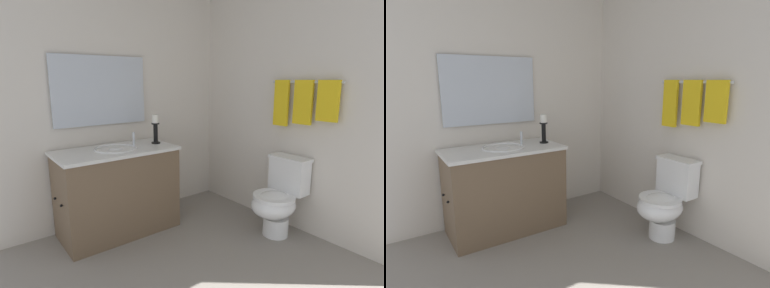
{
  "view_description": "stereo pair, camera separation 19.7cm",
  "coord_description": "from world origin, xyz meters",
  "views": [
    {
      "loc": [
        1.71,
        -1.35,
        1.47
      ],
      "look_at": [
        -0.51,
        0.38,
        0.88
      ],
      "focal_mm": 28.58,
      "sensor_mm": 36.0,
      "label": 1
    },
    {
      "loc": [
        1.83,
        -1.19,
        1.47
      ],
      "look_at": [
        -0.51,
        0.38,
        0.88
      ],
      "focal_mm": 28.58,
      "sensor_mm": 36.0,
      "label": 2
    }
  ],
  "objects": [
    {
      "name": "towel_near_vanity",
      "position": [
        -0.11,
        1.18,
        1.25
      ],
      "size": [
        0.15,
        0.03,
        0.44
      ],
      "primitive_type": "cube",
      "color": "yellow",
      "rests_on": "towel_bar"
    },
    {
      "name": "floor",
      "position": [
        0.0,
        0.0,
        -0.01
      ],
      "size": [
        2.52,
        2.51,
        0.02
      ],
      "primitive_type": "cube",
      "color": "gray",
      "rests_on": "ground"
    },
    {
      "name": "sink_basin",
      "position": [
        -0.94,
        -0.19,
        0.79
      ],
      "size": [
        0.4,
        0.4,
        0.24
      ],
      "color": "white",
      "rests_on": "vanity_cabinet"
    },
    {
      "name": "candle_holder_tall",
      "position": [
        -0.94,
        0.25,
        0.99
      ],
      "size": [
        0.09,
        0.09,
        0.29
      ],
      "color": "black",
      "rests_on": "vanity_cabinet"
    },
    {
      "name": "towel_near_corner",
      "position": [
        0.36,
        1.18,
        1.29
      ],
      "size": [
        0.19,
        0.03,
        0.35
      ],
      "primitive_type": "cube",
      "color": "yellow",
      "rests_on": "towel_bar"
    },
    {
      "name": "towel_bar",
      "position": [
        0.12,
        1.2,
        1.45
      ],
      "size": [
        0.7,
        0.02,
        0.02
      ],
      "primitive_type": "cylinder",
      "rotation": [
        0.0,
        1.57,
        0.0
      ],
      "color": "silver"
    },
    {
      "name": "mirror",
      "position": [
        -1.22,
        -0.19,
        1.36
      ],
      "size": [
        0.02,
        0.93,
        0.67
      ],
      "primitive_type": "cube",
      "color": "silver"
    },
    {
      "name": "vanity_cabinet",
      "position": [
        -0.94,
        -0.19,
        0.42
      ],
      "size": [
        0.58,
        1.12,
        0.83
      ],
      "color": "brown",
      "rests_on": "ground"
    },
    {
      "name": "wall_left",
      "position": [
        -1.26,
        0.0,
        1.23
      ],
      "size": [
        0.04,
        2.51,
        2.45
      ],
      "primitive_type": "cube",
      "color": "silver",
      "rests_on": "ground"
    },
    {
      "name": "wall_back",
      "position": [
        0.0,
        1.26,
        1.23
      ],
      "size": [
        2.52,
        0.04,
        2.45
      ],
      "primitive_type": "cube",
      "color": "silver",
      "rests_on": "ground"
    },
    {
      "name": "towel_center",
      "position": [
        0.12,
        1.18,
        1.27
      ],
      "size": [
        0.18,
        0.03,
        0.4
      ],
      "primitive_type": "cube",
      "color": "yellow",
      "rests_on": "towel_bar"
    },
    {
      "name": "toilet",
      "position": [
        0.06,
        0.97,
        0.37
      ],
      "size": [
        0.39,
        0.54,
        0.75
      ],
      "color": "white",
      "rests_on": "ground"
    }
  ]
}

